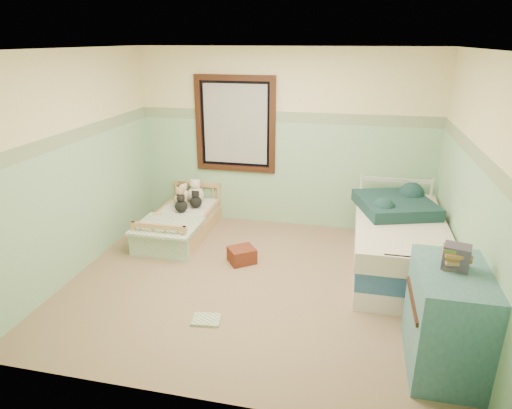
% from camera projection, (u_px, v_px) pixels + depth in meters
% --- Properties ---
extents(floor, '(4.20, 3.60, 0.02)m').
position_uv_depth(floor, '(256.00, 283.00, 5.05)').
color(floor, '#92755C').
rests_on(floor, ground).
extents(ceiling, '(4.20, 3.60, 0.02)m').
position_uv_depth(ceiling, '(256.00, 48.00, 4.16)').
color(ceiling, white).
rests_on(ceiling, wall_back).
extents(wall_back, '(4.20, 0.04, 2.50)m').
position_uv_depth(wall_back, '(284.00, 140.00, 6.25)').
color(wall_back, beige).
rests_on(wall_back, floor).
extents(wall_front, '(4.20, 0.04, 2.50)m').
position_uv_depth(wall_front, '(198.00, 254.00, 2.96)').
color(wall_front, beige).
rests_on(wall_front, floor).
extents(wall_left, '(0.04, 3.60, 2.50)m').
position_uv_depth(wall_left, '(75.00, 165.00, 5.03)').
color(wall_left, beige).
rests_on(wall_left, floor).
extents(wall_right, '(0.04, 3.60, 2.50)m').
position_uv_depth(wall_right, '(474.00, 191.00, 4.18)').
color(wall_right, beige).
rests_on(wall_right, floor).
extents(wainscot_mint, '(4.20, 0.01, 1.50)m').
position_uv_depth(wainscot_mint, '(283.00, 175.00, 6.41)').
color(wainscot_mint, '#99C3A2').
rests_on(wainscot_mint, floor).
extents(border_strip, '(4.20, 0.01, 0.15)m').
position_uv_depth(border_strip, '(284.00, 117.00, 6.12)').
color(border_strip, '#3E603F').
rests_on(border_strip, wall_back).
extents(window_frame, '(1.16, 0.06, 1.36)m').
position_uv_depth(window_frame, '(235.00, 124.00, 6.28)').
color(window_frame, black).
rests_on(window_frame, wall_back).
extents(window_blinds, '(0.92, 0.01, 1.12)m').
position_uv_depth(window_blinds, '(235.00, 124.00, 6.29)').
color(window_blinds, beige).
rests_on(window_blinds, window_frame).
extents(toddler_bed_frame, '(0.74, 1.47, 0.19)m').
position_uv_depth(toddler_bed_frame, '(181.00, 228.00, 6.24)').
color(toddler_bed_frame, '#A87A43').
rests_on(toddler_bed_frame, floor).
extents(toddler_mattress, '(0.67, 1.41, 0.12)m').
position_uv_depth(toddler_mattress, '(181.00, 218.00, 6.18)').
color(toddler_mattress, white).
rests_on(toddler_mattress, toddler_bed_frame).
extents(patchwork_quilt, '(0.80, 0.74, 0.03)m').
position_uv_depth(patchwork_quilt, '(167.00, 226.00, 5.74)').
color(patchwork_quilt, '#6695AE').
rests_on(patchwork_quilt, toddler_mattress).
extents(plush_bed_brown, '(0.21, 0.21, 0.21)m').
position_uv_depth(plush_bed_brown, '(183.00, 195.00, 6.61)').
color(plush_bed_brown, brown).
rests_on(plush_bed_brown, toddler_mattress).
extents(plush_bed_white, '(0.24, 0.24, 0.24)m').
position_uv_depth(plush_bed_white, '(196.00, 194.00, 6.57)').
color(plush_bed_white, silver).
rests_on(plush_bed_white, toddler_mattress).
extents(plush_bed_tan, '(0.20, 0.20, 0.20)m').
position_uv_depth(plush_bed_tan, '(181.00, 200.00, 6.40)').
color(plush_bed_tan, tan).
rests_on(plush_bed_tan, toddler_mattress).
extents(plush_bed_dark, '(0.17, 0.17, 0.17)m').
position_uv_depth(plush_bed_dark, '(196.00, 202.00, 6.36)').
color(plush_bed_dark, black).
rests_on(plush_bed_dark, toddler_mattress).
extents(plush_floor_cream, '(0.24, 0.24, 0.24)m').
position_uv_depth(plush_floor_cream, '(149.00, 238.00, 5.87)').
color(plush_floor_cream, white).
rests_on(plush_floor_cream, floor).
extents(plush_floor_tan, '(0.24, 0.24, 0.24)m').
position_uv_depth(plush_floor_tan, '(159.00, 228.00, 6.17)').
color(plush_floor_tan, tan).
rests_on(plush_floor_tan, floor).
extents(twin_bed_frame, '(0.95, 1.91, 0.22)m').
position_uv_depth(twin_bed_frame, '(396.00, 263.00, 5.24)').
color(twin_bed_frame, silver).
rests_on(twin_bed_frame, floor).
extents(twin_boxspring, '(0.95, 1.91, 0.22)m').
position_uv_depth(twin_boxspring, '(398.00, 246.00, 5.16)').
color(twin_boxspring, navy).
rests_on(twin_boxspring, twin_bed_frame).
extents(twin_mattress, '(0.99, 1.94, 0.22)m').
position_uv_depth(twin_mattress, '(400.00, 229.00, 5.09)').
color(twin_mattress, '#F0E1C8').
rests_on(twin_mattress, twin_boxspring).
extents(teal_blanket, '(1.04, 1.07, 0.14)m').
position_uv_depth(teal_blanket, '(395.00, 205.00, 5.31)').
color(teal_blanket, black).
rests_on(teal_blanket, twin_mattress).
extents(dresser, '(0.56, 0.89, 0.89)m').
position_uv_depth(dresser, '(447.00, 320.00, 3.62)').
color(dresser, '#396476').
rests_on(dresser, floor).
extents(book_stack, '(0.23, 0.20, 0.20)m').
position_uv_depth(book_stack, '(456.00, 257.00, 3.47)').
color(book_stack, '#4B3631').
rests_on(book_stack, dresser).
extents(red_pillow, '(0.40, 0.39, 0.19)m').
position_uv_depth(red_pillow, '(242.00, 255.00, 5.46)').
color(red_pillow, '#972A0C').
rests_on(red_pillow, floor).
extents(floor_book, '(0.30, 0.24, 0.03)m').
position_uv_depth(floor_book, '(206.00, 320.00, 4.35)').
color(floor_book, '#FDE24F').
rests_on(floor_book, floor).
extents(extra_plush_0, '(0.20, 0.20, 0.20)m').
position_uv_depth(extra_plush_0, '(183.00, 195.00, 6.60)').
color(extra_plush_0, white).
rests_on(extra_plush_0, toddler_mattress).
extents(extra_plush_1, '(0.18, 0.18, 0.18)m').
position_uv_depth(extra_plush_1, '(181.00, 206.00, 6.20)').
color(extra_plush_1, black).
rests_on(extra_plush_1, toddler_mattress).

